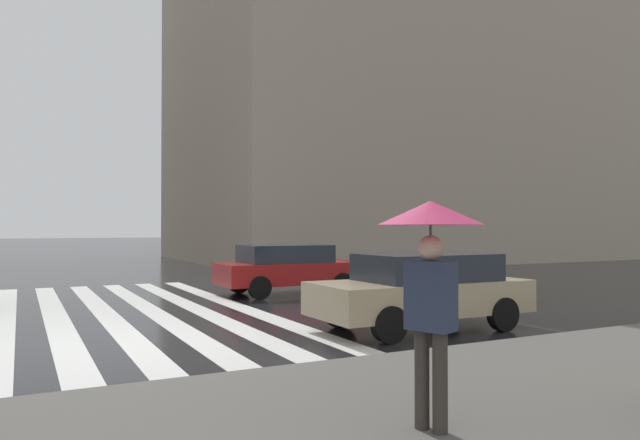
% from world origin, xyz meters
% --- Properties ---
extents(ground_plane, '(220.00, 220.00, 0.00)m').
position_xyz_m(ground_plane, '(0.00, 0.00, 0.00)').
color(ground_plane, black).
extents(zebra_crossing, '(13.00, 6.50, 0.01)m').
position_xyz_m(zebra_crossing, '(4.00, 0.15, 0.00)').
color(zebra_crossing, silver).
rests_on(zebra_crossing, ground_plane).
extents(haussmann_block_corner, '(17.11, 27.91, 22.02)m').
position_xyz_m(haussmann_block_corner, '(21.05, -20.50, 10.78)').
color(haussmann_block_corner, tan).
rests_on(haussmann_block_corner, ground_plane).
extents(car_champagne, '(1.85, 4.10, 1.41)m').
position_xyz_m(car_champagne, '(-1.00, -4.86, 0.76)').
color(car_champagne, tan).
rests_on(car_champagne, ground_plane).
extents(car_red, '(1.85, 4.10, 1.41)m').
position_xyz_m(car_red, '(5.50, -5.04, 0.76)').
color(car_red, maroon).
rests_on(car_red, ground_plane).
extents(pedestrian_far_down_pavement, '(0.92, 0.92, 1.98)m').
position_xyz_m(pedestrian_far_down_pavement, '(-5.79, -1.32, 1.71)').
color(pedestrian_far_down_pavement, '#2D3851').
rests_on(pedestrian_far_down_pavement, sidewalk_pavement).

